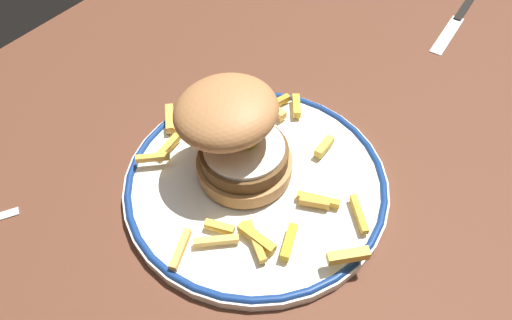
# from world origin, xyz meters

# --- Properties ---
(ground_plane) EXTENTS (1.37, 0.82, 0.04)m
(ground_plane) POSITION_xyz_m (0.00, 0.00, -0.02)
(ground_plane) COLOR #583120
(dinner_plate) EXTENTS (0.29, 0.29, 0.02)m
(dinner_plate) POSITION_xyz_m (0.01, -0.05, 0.01)
(dinner_plate) COLOR white
(dinner_plate) RESTS_ON ground_plane
(burger) EXTENTS (0.14, 0.15, 0.11)m
(burger) POSITION_xyz_m (0.02, -0.02, 0.07)
(burger) COLOR #B37A44
(burger) RESTS_ON dinner_plate
(fries_pile) EXTENTS (0.28, 0.30, 0.02)m
(fries_pile) POSITION_xyz_m (0.01, -0.05, 0.02)
(fries_pile) COLOR gold
(fries_pile) RESTS_ON dinner_plate
(knife) EXTENTS (0.18, 0.02, 0.01)m
(knife) POSITION_xyz_m (0.47, -0.12, 0.00)
(knife) COLOR black
(knife) RESTS_ON ground_plane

